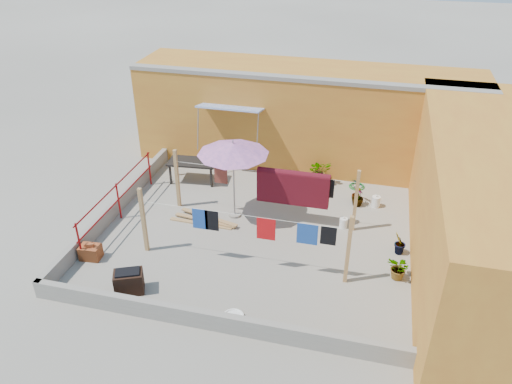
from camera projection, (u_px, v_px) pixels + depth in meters
The scene contains 21 objects.
ground at pixel (256, 233), 13.36m from camera, with size 80.00×80.00×0.00m, color #9E998E.
wall_back at pixel (305, 116), 16.38m from camera, with size 11.00×3.27×3.21m.
wall_right at pixel (475, 207), 11.45m from camera, with size 2.40×9.00×3.20m, color #BC7E29.
parapet_front at pixel (213, 321), 10.24m from camera, with size 8.30×0.16×0.44m, color gray.
parapet_left at pixel (116, 206), 14.11m from camera, with size 0.16×7.30×0.44m, color gray.
red_railing at pixel (118, 196), 13.64m from camera, with size 0.05×4.20×1.10m.
clothesline_rig at pixel (287, 193), 13.16m from camera, with size 5.09×2.35×1.80m.
patio_umbrella at pixel (233, 149), 13.07m from camera, with size 2.03×2.03×2.31m.
outdoor_table at pixel (193, 163), 15.56m from camera, with size 1.55×0.89×0.70m.
brick_stack at pixel (91, 252), 12.32m from camera, with size 0.53×0.40×0.43m.
lumber_pile at pixel (205, 220), 13.79m from camera, with size 1.95×0.62×0.12m.
brazier at pixel (129, 282), 11.21m from camera, with size 0.76×0.65×0.57m.
white_basin at pixel (233, 317), 10.58m from camera, with size 0.47×0.47×0.08m.
water_jug_a at pixel (343, 223), 13.50m from camera, with size 0.22×0.22×0.34m.
water_jug_b at pixel (376, 202), 14.44m from camera, with size 0.24×0.24×0.38m.
green_hose at pixel (357, 186), 15.51m from camera, with size 0.49×0.49×0.07m.
plant_back_a at pixel (319, 172), 15.58m from camera, with size 0.70×0.61×0.78m, color #1D5117.
plant_back_b at pixel (358, 196), 14.44m from camera, with size 0.34×0.34×0.60m, color #1D5117.
plant_right_a at pixel (357, 190), 14.60m from camera, with size 0.40×0.27×0.76m, color #1D5117.
plant_right_b at pixel (400, 243), 12.41m from camera, with size 0.35×0.28×0.64m, color #1D5117.
plant_right_c at pixel (399, 268), 11.59m from camera, with size 0.54×0.46×0.60m, color #1D5117.
Camera 1 is at (2.70, -10.67, 7.64)m, focal length 35.00 mm.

